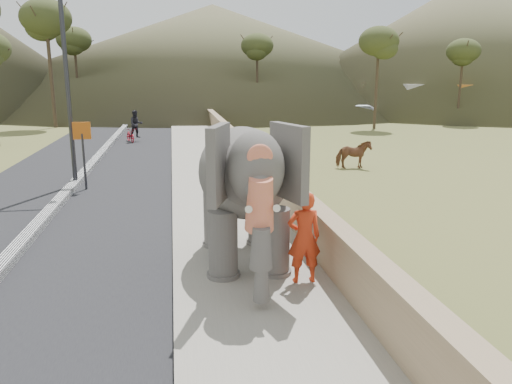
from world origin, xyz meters
TOP-DOWN VIEW (x-y plane):
  - ground at (0.00, 0.00)m, footprint 160.00×160.00m
  - road at (-5.00, 10.00)m, footprint 7.00×120.00m
  - median at (-5.00, 10.00)m, footprint 0.35×120.00m
  - walkway at (0.00, 10.00)m, footprint 3.00×120.00m
  - parapet at (1.65, 10.00)m, footprint 0.30×120.00m
  - lamppost at (-4.69, 11.23)m, footprint 1.76×0.36m
  - signboard at (-4.50, 10.41)m, footprint 0.60×0.08m
  - cow at (6.26, 12.80)m, footprint 1.50×0.76m
  - distant_car at (15.73, 35.29)m, footprint 4.52×2.72m
  - bus_white at (25.13, 35.99)m, footprint 11.20×3.64m
  - bus_orange at (28.74, 33.71)m, footprint 11.14×3.18m
  - hill_right at (36.00, 52.00)m, footprint 56.00×56.00m
  - hill_far at (5.00, 70.00)m, footprint 80.00×80.00m
  - elephant_and_man at (0.02, 2.44)m, footprint 2.33×4.12m
  - motorcyclist at (-3.74, 23.27)m, footprint 1.34×1.69m
  - trees at (2.50, 29.87)m, footprint 47.64×40.75m

SIDE VIEW (x-z plane):
  - ground at x=0.00m, z-range 0.00..0.00m
  - road at x=-5.00m, z-range 0.00..0.03m
  - walkway at x=0.00m, z-range 0.00..0.15m
  - median at x=-5.00m, z-range 0.00..0.22m
  - parapet at x=1.65m, z-range 0.00..1.10m
  - cow at x=6.26m, z-range 0.00..1.23m
  - distant_car at x=15.73m, z-range 0.00..1.44m
  - motorcyclist at x=-3.74m, z-range -0.19..1.71m
  - bus_white at x=25.13m, z-range 0.00..3.10m
  - bus_orange at x=28.74m, z-range 0.00..3.10m
  - elephant_and_man at x=0.02m, z-range 0.14..3.10m
  - signboard at x=-4.50m, z-range 0.44..2.84m
  - trees at x=2.50m, z-range -0.80..8.82m
  - lamppost at x=-4.69m, z-range 0.87..8.87m
  - hill_far at x=5.00m, z-range 0.00..14.00m
  - hill_right at x=36.00m, z-range 0.00..16.00m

